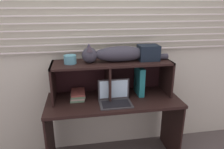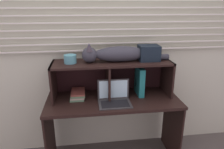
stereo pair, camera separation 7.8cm
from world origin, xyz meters
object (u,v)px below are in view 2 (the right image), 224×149
at_px(laptop, 114,98).
at_px(binder_upright, 140,81).
at_px(cat, 116,54).
at_px(small_basket, 70,59).
at_px(storage_box, 149,53).
at_px(book_stack, 78,94).

bearing_deg(laptop, binder_upright, 29.86).
xyz_separation_m(cat, small_basket, (-0.46, 0.00, -0.04)).
bearing_deg(cat, small_basket, 180.00).
distance_m(small_basket, storage_box, 0.81).
xyz_separation_m(laptop, storage_box, (0.39, 0.17, 0.41)).
xyz_separation_m(book_stack, storage_box, (0.76, 0.00, 0.43)).
relative_size(laptop, small_basket, 2.62).
relative_size(binder_upright, book_stack, 1.30).
relative_size(cat, binder_upright, 2.95).
bearing_deg(binder_upright, cat, 180.00).
height_order(small_basket, storage_box, storage_box).
relative_size(cat, small_basket, 7.38).
bearing_deg(cat, laptop, -102.99).
bearing_deg(binder_upright, laptop, -150.14).
bearing_deg(book_stack, cat, 0.01).
bearing_deg(laptop, storage_box, 24.16).
relative_size(binder_upright, small_basket, 2.50).
distance_m(book_stack, storage_box, 0.87).
bearing_deg(binder_upright, storage_box, 0.00).
xyz_separation_m(binder_upright, book_stack, (-0.67, -0.00, -0.12)).
height_order(laptop, book_stack, laptop).
distance_m(binder_upright, small_basket, 0.77).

